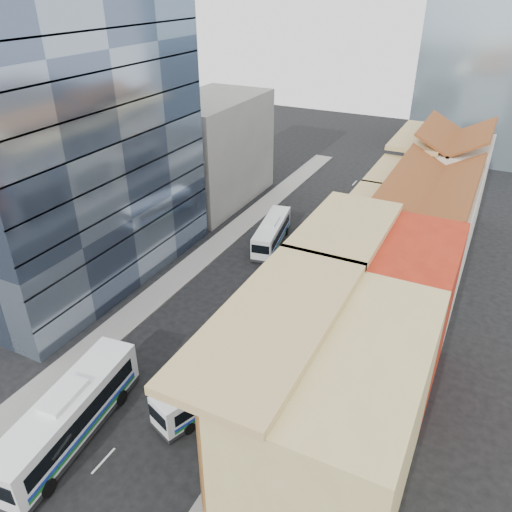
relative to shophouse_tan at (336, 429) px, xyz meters
The scene contains 14 objects.
ground 16.03m from the shophouse_tan, 160.35° to the right, with size 200.00×200.00×0.00m, color black.
sidewalk_right 18.82m from the shophouse_tan, 107.93° to the left, with size 3.00×90.00×0.15m, color slate.
sidewalk_left 28.82m from the shophouse_tan, 142.93° to the left, with size 3.00×90.00×0.15m, color slate.
shophouse_tan is the anchor object (origin of this frame).
shophouse_red 12.00m from the shophouse_tan, 90.00° to the left, with size 8.00×10.00×12.00m, color #AD2913.
shophouse_cream_near 21.52m from the shophouse_tan, 90.00° to the left, with size 8.00×9.00×10.00m, color beige.
shophouse_cream_mid 30.52m from the shophouse_tan, 90.00° to the left, with size 8.00×9.00×10.00m, color beige.
shophouse_cream_far 41.00m from the shophouse_tan, 90.00° to the left, with size 8.00×12.00×11.00m, color beige.
office_tower 35.19m from the shophouse_tan, 155.70° to the left, with size 12.00×26.00×30.00m, color #425169.
office_block_far 47.64m from the shophouse_tan, 129.04° to the left, with size 10.00×18.00×14.00m, color gray.
bus_left_near 17.95m from the shophouse_tan, 168.88° to the right, with size 2.94×12.57×4.03m, color white, non-canonical shape.
bus_left_far 33.18m from the shophouse_tan, 120.97° to the left, with size 2.32×9.91×3.18m, color silver, non-canonical shape.
bus_right 11.69m from the shophouse_tan, 159.21° to the left, with size 2.31×9.88×3.17m, color white, non-canonical shape.
sedan_left 19.95m from the shophouse_tan, behind, with size 1.81×4.49×1.52m, color white.
Camera 1 is at (18.64, -14.04, 27.55)m, focal length 35.00 mm.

